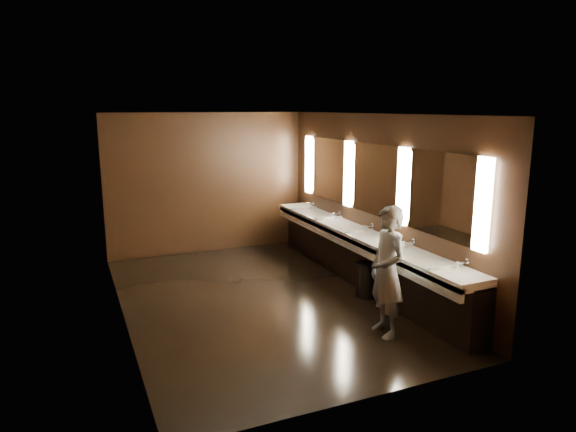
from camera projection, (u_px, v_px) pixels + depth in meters
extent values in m
plane|color=black|center=(260.00, 299.00, 7.89)|extent=(6.00, 6.00, 0.00)
cube|color=#2D2D2B|center=(258.00, 114.00, 7.30)|extent=(4.00, 6.00, 0.02)
cube|color=black|center=(207.00, 183.00, 10.29)|extent=(4.00, 0.02, 2.80)
cube|color=black|center=(368.00, 267.00, 4.90)|extent=(4.00, 0.02, 2.80)
cube|color=black|center=(118.00, 222.00, 6.82)|extent=(0.02, 6.00, 2.80)
cube|color=black|center=(374.00, 201.00, 8.37)|extent=(0.02, 6.00, 2.80)
cube|color=black|center=(363.00, 260.00, 8.51)|extent=(0.36, 5.40, 0.81)
cube|color=white|center=(359.00, 235.00, 8.38)|extent=(0.55, 5.40, 0.12)
cube|color=white|center=(345.00, 241.00, 8.30)|extent=(0.06, 5.40, 0.18)
cylinder|color=silver|center=(463.00, 262.00, 6.45)|extent=(0.18, 0.04, 0.04)
cylinder|color=silver|center=(409.00, 241.00, 7.44)|extent=(0.18, 0.04, 0.04)
cylinder|color=silver|center=(369.00, 226.00, 8.42)|extent=(0.18, 0.04, 0.04)
cylinder|color=silver|center=(336.00, 213.00, 9.41)|extent=(0.18, 0.04, 0.04)
cylinder|color=silver|center=(310.00, 203.00, 10.40)|extent=(0.18, 0.04, 0.04)
cube|color=#FFEECC|center=(483.00, 205.00, 6.13)|extent=(0.06, 0.22, 1.15)
cube|color=white|center=(440.00, 195.00, 6.86)|extent=(0.03, 1.32, 1.15)
cube|color=#FFEECC|center=(403.00, 186.00, 7.57)|extent=(0.06, 0.23, 1.15)
cube|color=white|center=(374.00, 180.00, 8.29)|extent=(0.03, 1.32, 1.15)
cube|color=#FFEECC|center=(348.00, 174.00, 9.01)|extent=(0.06, 0.23, 1.15)
cube|color=white|center=(328.00, 169.00, 9.73)|extent=(0.03, 1.32, 1.15)
cube|color=#FFEECC|center=(309.00, 165.00, 10.44)|extent=(0.06, 0.22, 1.15)
imported|color=#8CACD1|center=(387.00, 271.00, 6.52)|extent=(0.44, 0.64, 1.70)
cylinder|color=black|center=(367.00, 280.00, 7.97)|extent=(0.39, 0.39, 0.54)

